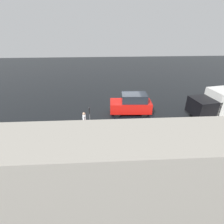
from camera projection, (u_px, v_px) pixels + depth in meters
ground_plane at (128, 111)px, 17.61m from camera, size 60.00×60.00×0.00m
kerb_strip at (135, 135)px, 13.89m from camera, size 24.00×3.20×0.04m
moving_hatchback at (131, 104)px, 16.72m from camera, size 3.98×1.90×2.06m
delivery_truck at (221, 102)px, 16.23m from camera, size 5.65×2.97×2.60m
fire_hydrant at (96, 125)px, 14.55m from camera, size 0.42×0.31×0.80m
pedestrian at (84, 120)px, 14.21m from camera, size 0.25×0.57×1.62m
metal_railing at (135, 135)px, 12.71m from camera, size 8.60×0.04×1.05m
sign_post at (90, 117)px, 13.34m from camera, size 0.07×0.44×2.40m
puddle_patch at (132, 113)px, 17.24m from camera, size 4.35×4.35×0.01m
building_block at (155, 181)px, 7.15m from camera, size 14.40×2.40×4.57m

